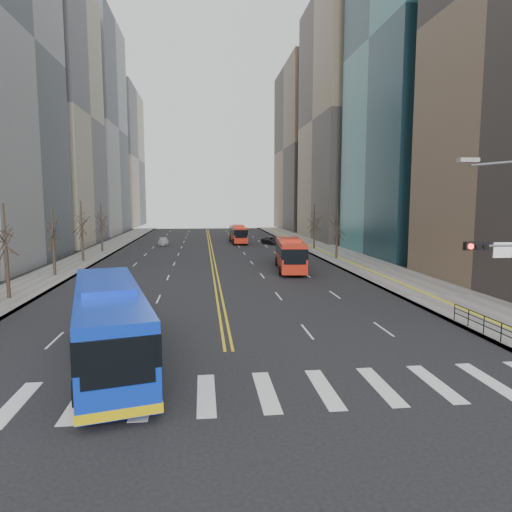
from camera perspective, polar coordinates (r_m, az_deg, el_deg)
ground at (r=18.75m, az=-2.47°, el=-16.74°), size 220.00×220.00×0.00m
sidewalk_right at (r=65.32m, az=10.02°, el=0.24°), size 7.00×130.00×0.15m
sidewalk_left at (r=64.41m, az=-20.35°, el=-0.18°), size 5.00×130.00×0.15m
crosswalk at (r=18.75m, az=-2.47°, el=-16.72°), size 26.70×4.00×0.01m
centerline at (r=72.53m, az=-5.68°, el=0.91°), size 0.55×100.00×0.01m
office_towers at (r=87.21m, az=-5.96°, el=17.69°), size 83.00×134.00×58.00m
pedestrian_railing at (r=28.65m, az=26.61°, el=-7.36°), size 0.06×6.06×1.02m
street_trees at (r=52.09m, az=-13.27°, el=3.80°), size 35.20×47.20×7.60m
blue_bus at (r=22.26m, az=-17.92°, el=-7.72°), size 5.91×13.65×3.86m
red_bus_near at (r=49.69m, az=4.29°, el=0.47°), size 3.78×11.41×3.55m
red_bus_far at (r=81.94m, az=-2.24°, el=2.91°), size 2.79×10.36×3.30m
car_white at (r=43.03m, az=-18.33°, el=-2.64°), size 1.89×4.10×1.30m
car_dark_mid at (r=54.47m, az=3.82°, el=-0.26°), size 2.22×4.59×1.51m
car_silver at (r=79.63m, az=-11.53°, el=1.79°), size 2.10×4.46×1.26m
car_dark_far at (r=79.90m, az=2.00°, el=1.95°), size 3.75×5.10×1.29m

